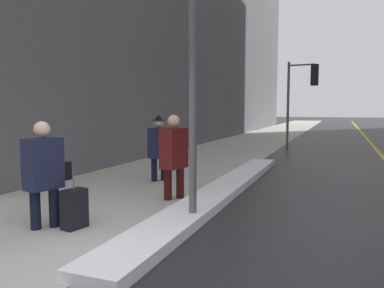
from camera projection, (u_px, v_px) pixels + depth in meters
name	position (u px, v px, depth m)	size (l,w,h in m)	color
ground_plane	(91.00, 273.00, 4.09)	(160.00, 160.00, 0.00)	#232326
sidewalk_slab	(243.00, 144.00, 18.71)	(4.00, 80.00, 0.01)	#B2AFA8
road_centre_stripe	(376.00, 149.00, 16.51)	(0.16, 80.00, 0.00)	gold
snow_bank_curb	(222.00, 190.00, 7.89)	(0.71, 9.14, 0.16)	white
lamp_post	(193.00, 31.00, 5.63)	(0.28, 0.28, 4.93)	#515156
traffic_light_near	(304.00, 86.00, 16.16)	(1.31, 0.33, 3.82)	#515156
pedestrian_with_shoulder_bag	(44.00, 170.00, 5.52)	(0.41, 0.76, 1.61)	black
pedestrian_trailing	(174.00, 153.00, 7.31)	(0.43, 0.60, 1.67)	#340C0C
pedestrian_in_glasses	(159.00, 145.00, 9.18)	(0.40, 0.56, 1.65)	black
rolling_suitcase	(74.00, 209.00, 5.55)	(0.29, 0.40, 0.95)	black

